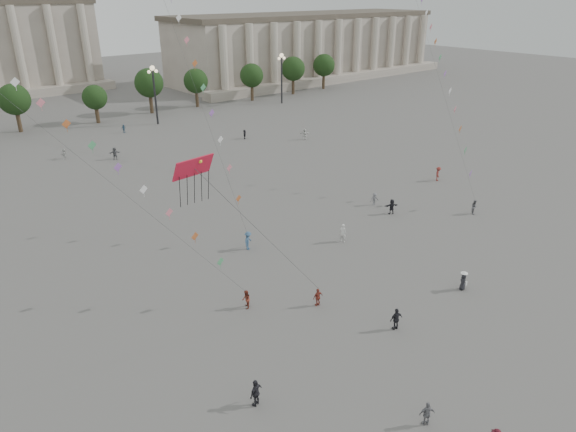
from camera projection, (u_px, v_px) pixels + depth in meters
ground at (409, 328)px, 38.21m from camera, size 360.00×360.00×0.00m
hall_east at (310, 46)px, 144.67m from camera, size 84.00×26.22×17.20m
tree_row at (56, 99)px, 90.75m from camera, size 137.12×5.12×8.00m
lamp_post_mid_east at (154, 84)px, 93.14m from camera, size 2.00×0.90×10.65m
lamp_post_far_east at (282, 69)px, 110.74m from camera, size 2.00×0.90×10.65m
person_crowd_0 at (124, 129)px, 90.00m from camera, size 0.94×0.53×1.50m
person_crowd_3 at (392, 207)px, 57.38m from camera, size 1.67×1.13×1.73m
person_crowd_4 at (64, 154)px, 76.12m from camera, size 1.17×1.47×1.56m
person_crowd_6 at (374, 199)px, 59.74m from camera, size 1.13×0.91×1.53m
person_crowd_7 at (305, 134)px, 85.92m from camera, size 1.76×1.42×1.88m
person_crowd_8 at (438, 174)px, 67.33m from camera, size 1.38×1.32×1.88m
person_crowd_9 at (245, 134)px, 86.40m from camera, size 1.26×1.39×1.54m
person_crowd_12 at (115, 153)px, 75.80m from camera, size 1.77×1.09×1.83m
person_crowd_13 at (343, 233)px, 50.99m from camera, size 0.66×0.81×1.91m
tourist_0 at (318, 297)px, 40.66m from camera, size 0.94×0.45×1.55m
tourist_1 at (396, 319)px, 37.76m from camera, size 1.11×0.68×1.77m
tourist_3 at (427, 414)px, 29.45m from camera, size 1.00×0.84×1.60m
tourist_4 at (256, 393)px, 30.81m from camera, size 1.18×0.78×1.86m
kite_flyer_0 at (246, 299)px, 40.33m from camera, size 0.90×0.96×1.57m
kite_flyer_1 at (248, 241)px, 49.45m from camera, size 1.39×1.23×1.87m
kite_flyer_2 at (474, 207)px, 57.43m from camera, size 0.99×0.99×1.62m
hat_person at (463, 281)px, 42.83m from camera, size 0.83×0.65×1.69m
dragon_kite at (196, 182)px, 25.07m from camera, size 7.36×2.46×18.97m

